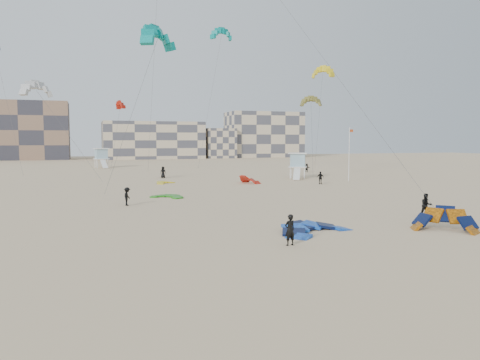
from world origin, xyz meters
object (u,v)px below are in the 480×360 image
object	(u,v)px
kite_ground_blue	(314,232)
lifeguard_tower_near	(298,166)
kitesurfer_main	(290,230)
kite_ground_orange	(444,231)

from	to	relation	value
kite_ground_blue	lifeguard_tower_near	xyz separation A→B (m)	(17.64, 39.75, 2.01)
kitesurfer_main	lifeguard_tower_near	size ratio (longest dim) A/B	0.30
kite_ground_orange	kitesurfer_main	bearing A→B (deg)	-132.81
kite_ground_blue	lifeguard_tower_near	distance (m)	43.53
kite_ground_orange	lifeguard_tower_near	bearing A→B (deg)	121.15
lifeguard_tower_near	kitesurfer_main	bearing A→B (deg)	-87.54
kite_ground_orange	kitesurfer_main	xyz separation A→B (m)	(-11.61, -0.76, 0.91)
kite_ground_orange	lifeguard_tower_near	xyz separation A→B (m)	(9.18, 42.11, 2.01)
kite_ground_blue	kitesurfer_main	size ratio (longest dim) A/B	2.84
kitesurfer_main	lifeguard_tower_near	xyz separation A→B (m)	(20.78, 42.87, 1.11)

